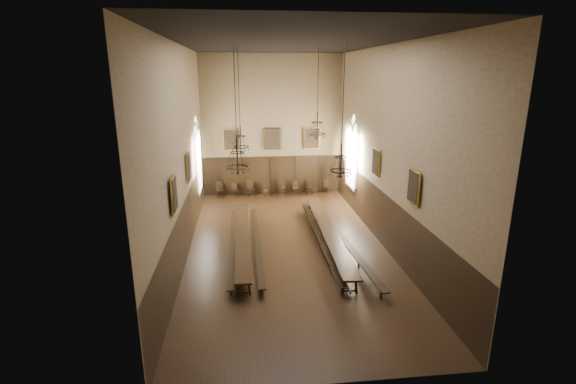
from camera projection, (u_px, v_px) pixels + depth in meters
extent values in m
cube|color=black|center=(287.00, 247.00, 19.46)|extent=(9.00, 18.00, 0.02)
cube|color=black|center=(287.00, 42.00, 16.97)|extent=(9.00, 18.00, 0.02)
cube|color=#8A7255|center=(272.00, 126.00, 26.82)|extent=(9.00, 0.02, 9.00)
cube|color=#8A7255|center=(329.00, 222.00, 9.61)|extent=(9.00, 0.02, 9.00)
cube|color=#8A7255|center=(182.00, 154.00, 17.73)|extent=(0.02, 18.00, 9.00)
cube|color=#8A7255|center=(387.00, 149.00, 18.69)|extent=(0.02, 18.00, 9.00)
cube|color=black|center=(242.00, 235.00, 18.98)|extent=(0.66, 9.29, 0.07)
cube|color=black|center=(328.00, 229.00, 19.49)|extent=(0.99, 10.19, 0.07)
cube|color=black|center=(233.00, 242.00, 19.05)|extent=(0.30, 9.04, 0.05)
cube|color=black|center=(257.00, 241.00, 19.15)|extent=(0.30, 9.10, 0.05)
cube|color=black|center=(320.00, 237.00, 19.54)|extent=(0.34, 9.86, 0.05)
cube|color=black|center=(342.00, 236.00, 19.46)|extent=(0.97, 10.61, 0.05)
cube|color=black|center=(220.00, 190.00, 27.03)|extent=(0.57, 0.57, 0.05)
cube|color=black|center=(220.00, 185.00, 27.14)|extent=(0.44, 0.18, 0.54)
cube|color=black|center=(235.00, 190.00, 27.20)|extent=(0.50, 0.50, 0.05)
cube|color=black|center=(235.00, 186.00, 27.30)|extent=(0.38, 0.17, 0.47)
cube|color=black|center=(251.00, 189.00, 27.32)|extent=(0.58, 0.58, 0.05)
cube|color=black|center=(251.00, 184.00, 27.44)|extent=(0.45, 0.19, 0.55)
cube|color=black|center=(267.00, 189.00, 27.36)|extent=(0.49, 0.49, 0.05)
cube|color=black|center=(266.00, 184.00, 27.46)|extent=(0.44, 0.09, 0.52)
cube|color=black|center=(282.00, 188.00, 27.56)|extent=(0.44, 0.44, 0.05)
cube|color=black|center=(281.00, 184.00, 27.66)|extent=(0.43, 0.06, 0.51)
cube|color=black|center=(296.00, 188.00, 27.63)|extent=(0.51, 0.51, 0.05)
cube|color=black|center=(296.00, 184.00, 27.73)|extent=(0.38, 0.17, 0.47)
cube|color=black|center=(310.00, 187.00, 27.81)|extent=(0.42, 0.42, 0.05)
cube|color=black|center=(309.00, 183.00, 27.91)|extent=(0.41, 0.05, 0.49)
cube|color=black|center=(326.00, 187.00, 27.93)|extent=(0.50, 0.50, 0.05)
cube|color=black|center=(325.00, 183.00, 28.02)|extent=(0.39, 0.15, 0.47)
cylinder|color=black|center=(239.00, 87.00, 19.41)|extent=(0.03, 0.03, 3.63)
torus|color=black|center=(241.00, 147.00, 20.19)|extent=(0.83, 0.83, 0.05)
torus|color=black|center=(240.00, 136.00, 20.05)|extent=(0.53, 0.53, 0.04)
cylinder|color=black|center=(240.00, 138.00, 20.07)|extent=(0.06, 0.06, 1.17)
cylinder|color=black|center=(318.00, 80.00, 20.43)|extent=(0.03, 0.03, 3.07)
torus|color=black|center=(317.00, 134.00, 21.16)|extent=(0.89, 0.89, 0.05)
torus|color=black|center=(317.00, 122.00, 21.00)|extent=(0.57, 0.57, 0.04)
cylinder|color=black|center=(317.00, 124.00, 21.03)|extent=(0.06, 0.06, 1.26)
cylinder|color=black|center=(235.00, 90.00, 15.04)|extent=(0.03, 0.03, 3.56)
torus|color=black|center=(238.00, 167.00, 15.83)|extent=(0.87, 0.87, 0.05)
torus|color=black|center=(237.00, 152.00, 15.67)|extent=(0.55, 0.55, 0.04)
cylinder|color=black|center=(237.00, 155.00, 15.70)|extent=(0.06, 0.06, 1.23)
cylinder|color=black|center=(343.00, 93.00, 15.34)|extent=(0.03, 0.03, 3.80)
torus|color=black|center=(341.00, 171.00, 16.15)|extent=(0.85, 0.85, 0.05)
torus|color=black|center=(341.00, 157.00, 16.00)|extent=(0.54, 0.54, 0.04)
cylinder|color=black|center=(341.00, 159.00, 16.03)|extent=(0.06, 0.06, 1.20)
cube|color=gold|center=(232.00, 140.00, 26.64)|extent=(1.10, 0.12, 1.40)
cube|color=black|center=(232.00, 140.00, 26.64)|extent=(0.98, 0.02, 1.28)
cube|color=gold|center=(272.00, 139.00, 26.92)|extent=(1.10, 0.12, 1.40)
cube|color=black|center=(272.00, 139.00, 26.92)|extent=(0.98, 0.02, 1.28)
cube|color=gold|center=(312.00, 138.00, 27.19)|extent=(1.10, 0.12, 1.40)
cube|color=black|center=(312.00, 138.00, 27.19)|extent=(0.98, 0.02, 1.28)
cube|color=gold|center=(189.00, 167.00, 18.92)|extent=(0.12, 1.00, 1.30)
cube|color=black|center=(189.00, 167.00, 18.92)|extent=(0.02, 0.88, 1.18)
cube|color=gold|center=(174.00, 195.00, 14.62)|extent=(0.12, 1.00, 1.30)
cube|color=black|center=(174.00, 195.00, 14.62)|extent=(0.02, 0.88, 1.18)
cube|color=gold|center=(376.00, 162.00, 19.86)|extent=(0.12, 1.00, 1.30)
cube|color=black|center=(376.00, 162.00, 19.86)|extent=(0.02, 0.88, 1.18)
cube|color=gold|center=(414.00, 187.00, 15.56)|extent=(0.12, 1.00, 1.30)
cube|color=black|center=(414.00, 187.00, 15.56)|extent=(0.02, 0.88, 1.18)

